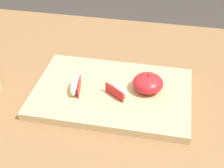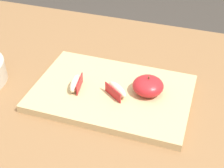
{
  "view_description": "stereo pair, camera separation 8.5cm",
  "coord_description": "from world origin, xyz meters",
  "px_view_note": "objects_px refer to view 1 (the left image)",
  "views": [
    {
      "loc": [
        0.17,
        -0.65,
        1.29
      ],
      "look_at": [
        0.04,
        0.01,
        0.77
      ],
      "focal_mm": 52.16,
      "sensor_mm": 36.0,
      "label": 1
    },
    {
      "loc": [
        0.25,
        -0.63,
        1.29
      ],
      "look_at": [
        0.04,
        0.01,
        0.77
      ],
      "focal_mm": 52.16,
      "sensor_mm": 36.0,
      "label": 2
    }
  ],
  "objects_px": {
    "apple_wedge_right": "(117,90)",
    "apple_wedge_near_knife": "(75,86)",
    "cutting_board": "(112,93)",
    "apple_half_skin_up": "(148,83)"
  },
  "relations": [
    {
      "from": "cutting_board",
      "to": "apple_wedge_right",
      "type": "distance_m",
      "value": 0.04
    },
    {
      "from": "apple_wedge_right",
      "to": "apple_wedge_near_knife",
      "type": "relative_size",
      "value": 0.96
    },
    {
      "from": "apple_half_skin_up",
      "to": "cutting_board",
      "type": "bearing_deg",
      "value": -168.2
    },
    {
      "from": "apple_wedge_right",
      "to": "apple_wedge_near_knife",
      "type": "bearing_deg",
      "value": -177.62
    },
    {
      "from": "cutting_board",
      "to": "apple_half_skin_up",
      "type": "bearing_deg",
      "value": 11.8
    },
    {
      "from": "apple_half_skin_up",
      "to": "apple_wedge_near_knife",
      "type": "bearing_deg",
      "value": -167.44
    },
    {
      "from": "apple_half_skin_up",
      "to": "apple_wedge_near_knife",
      "type": "relative_size",
      "value": 1.13
    },
    {
      "from": "cutting_board",
      "to": "apple_wedge_right",
      "type": "relative_size",
      "value": 6.0
    },
    {
      "from": "apple_wedge_right",
      "to": "cutting_board",
      "type": "bearing_deg",
      "value": 134.95
    },
    {
      "from": "cutting_board",
      "to": "apple_wedge_near_knife",
      "type": "bearing_deg",
      "value": -166.71
    }
  ]
}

